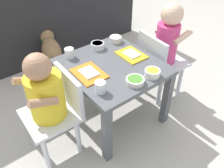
{
  "coord_description": "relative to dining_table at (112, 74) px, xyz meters",
  "views": [
    {
      "loc": [
        -0.75,
        -0.94,
        1.23
      ],
      "look_at": [
        0.0,
        0.0,
        0.28
      ],
      "focal_mm": 38.31,
      "sensor_mm": 36.0,
      "label": 1
    }
  ],
  "objects": [
    {
      "name": "veggie_bowl_far",
      "position": [
        0.05,
        0.21,
        0.09
      ],
      "size": [
        0.09,
        0.09,
        0.04
      ],
      "color": "white",
      "rests_on": "dining_table"
    },
    {
      "name": "cereal_bowl_left_side",
      "position": [
        0.2,
        0.21,
        0.09
      ],
      "size": [
        0.08,
        0.08,
        0.04
      ],
      "color": "silver",
      "rests_on": "dining_table"
    },
    {
      "name": "water_cup_right",
      "position": [
        -0.2,
        -0.16,
        0.1
      ],
      "size": [
        0.06,
        0.06,
        0.06
      ],
      "color": "white",
      "rests_on": "dining_table"
    },
    {
      "name": "water_cup_left",
      "position": [
        -0.16,
        0.23,
        0.1
      ],
      "size": [
        0.06,
        0.06,
        0.06
      ],
      "color": "white",
      "rests_on": "dining_table"
    },
    {
      "name": "dining_table",
      "position": [
        0.0,
        0.0,
        0.0
      ],
      "size": [
        0.55,
        0.59,
        0.43
      ],
      "color": "#515459",
      "rests_on": "ground"
    },
    {
      "name": "dog",
      "position": [
        -0.05,
        0.77,
        -0.15
      ],
      "size": [
        0.24,
        0.41,
        0.31
      ],
      "color": "olive",
      "rests_on": "ground"
    },
    {
      "name": "ground_plane",
      "position": [
        0.0,
        0.0,
        -0.35
      ],
      "size": [
        7.0,
        7.0,
        0.0
      ],
      "primitive_type": "plane",
      "color": "#B2ADA3"
    },
    {
      "name": "kitchen_cabinet_back",
      "position": [
        0.0,
        1.06,
        0.13
      ],
      "size": [
        2.01,
        0.3,
        0.97
      ],
      "primitive_type": "cube",
      "color": "#232326",
      "rests_on": "ground"
    },
    {
      "name": "seated_child_right",
      "position": [
        0.43,
        -0.04,
        0.09
      ],
      "size": [
        0.3,
        0.3,
        0.72
      ],
      "color": "silver",
      "rests_on": "ground"
    },
    {
      "name": "food_tray_left",
      "position": [
        -0.16,
        0.01,
        0.08
      ],
      "size": [
        0.16,
        0.2,
        0.02
      ],
      "color": "orange",
      "rests_on": "dining_table"
    },
    {
      "name": "food_tray_right",
      "position": [
        0.16,
        0.01,
        0.08
      ],
      "size": [
        0.14,
        0.19,
        0.02
      ],
      "color": "gold",
      "rests_on": "dining_table"
    },
    {
      "name": "veggie_bowl_near",
      "position": [
        0.11,
        -0.23,
        0.09
      ],
      "size": [
        0.09,
        0.09,
        0.04
      ],
      "color": "white",
      "rests_on": "dining_table"
    },
    {
      "name": "seated_child_left",
      "position": [
        -0.43,
        -0.02,
        0.07
      ],
      "size": [
        0.29,
        0.29,
        0.68
      ],
      "color": "silver",
      "rests_on": "ground"
    },
    {
      "name": "cereal_bowl_right_side",
      "position": [
        -0.01,
        -0.22,
        0.09
      ],
      "size": [
        0.1,
        0.1,
        0.03
      ],
      "color": "silver",
      "rests_on": "dining_table"
    }
  ]
}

